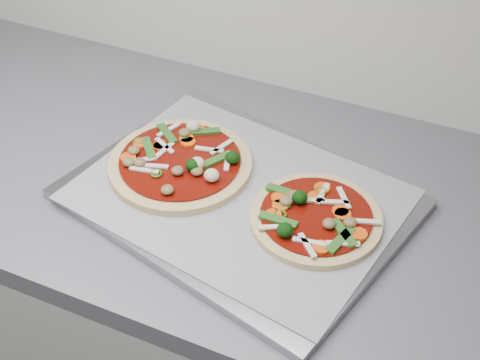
% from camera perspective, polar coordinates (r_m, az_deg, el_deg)
% --- Properties ---
extents(baking_tray, '(0.57, 0.48, 0.02)m').
position_cam_1_polar(baking_tray, '(1.04, -0.14, -1.62)').
color(baking_tray, '#949499').
rests_on(baking_tray, countertop).
extents(parchment, '(0.53, 0.42, 0.00)m').
position_cam_1_polar(parchment, '(1.04, -0.14, -1.25)').
color(parchment, gray).
rests_on(parchment, baking_tray).
extents(pizza_left, '(0.24, 0.24, 0.04)m').
position_cam_1_polar(pizza_left, '(1.08, -5.09, 1.52)').
color(pizza_left, tan).
rests_on(pizza_left, parchment).
extents(pizza_right, '(0.24, 0.24, 0.03)m').
position_cam_1_polar(pizza_right, '(0.99, 6.40, -3.17)').
color(pizza_right, tan).
rests_on(pizza_right, parchment).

